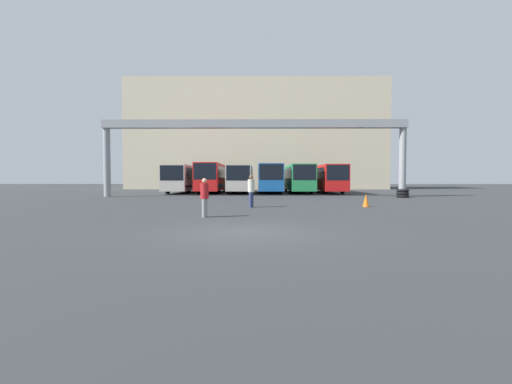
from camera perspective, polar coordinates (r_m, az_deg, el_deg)
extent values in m
plane|color=#2D3033|center=(10.13, -1.93, -6.75)|extent=(200.00, 200.00, 0.00)
cube|color=beige|center=(58.52, 0.08, 9.02)|extent=(40.78, 12.00, 17.12)
cylinder|color=gray|center=(33.31, -23.58, 4.52)|extent=(0.60, 0.60, 6.08)
cylinder|color=gray|center=(32.97, 23.23, 4.55)|extent=(0.60, 0.60, 6.08)
cube|color=gray|center=(30.78, -0.30, 11.26)|extent=(26.85, 0.80, 0.70)
cube|color=beige|center=(40.49, -11.79, 2.29)|extent=(2.53, 11.88, 2.68)
cube|color=black|center=(34.73, -13.88, 3.11)|extent=(2.33, 0.06, 1.50)
cube|color=black|center=(40.49, -11.80, 2.98)|extent=(2.56, 10.10, 1.13)
cube|color=black|center=(40.49, -11.78, 1.07)|extent=(2.56, 11.29, 0.24)
cylinder|color=black|center=(37.53, -14.51, 0.45)|extent=(0.28, 0.98, 0.98)
cylinder|color=black|center=(37.02, -11.20, 0.45)|extent=(0.28, 0.98, 0.98)
cylinder|color=black|center=(43.99, -12.26, 0.71)|extent=(0.28, 0.98, 0.98)
cylinder|color=black|center=(43.55, -9.43, 0.71)|extent=(0.28, 0.98, 0.98)
cube|color=red|center=(39.65, -7.24, 2.48)|extent=(2.43, 11.33, 2.91)
cube|color=black|center=(34.07, -8.53, 3.44)|extent=(2.24, 0.06, 1.63)
cube|color=black|center=(39.65, -7.25, 3.26)|extent=(2.46, 9.63, 1.22)
cube|color=#1966B2|center=(39.65, -7.24, 1.14)|extent=(2.46, 10.77, 0.24)
cylinder|color=black|center=(36.69, -9.54, 0.41)|extent=(0.28, 0.94, 0.94)
cylinder|color=black|center=(36.38, -6.26, 0.42)|extent=(0.28, 0.94, 0.94)
cylinder|color=black|center=(42.95, -8.06, 0.67)|extent=(0.28, 0.94, 0.94)
cylinder|color=black|center=(42.69, -5.26, 0.68)|extent=(0.28, 0.94, 0.94)
cube|color=beige|center=(38.88, -2.54, 2.34)|extent=(2.54, 10.42, 2.68)
cube|color=black|center=(33.71, -3.01, 3.19)|extent=(2.33, 0.06, 1.50)
cube|color=black|center=(38.89, -2.55, 3.06)|extent=(2.57, 8.86, 1.12)
cube|color=orange|center=(38.89, -2.54, 1.07)|extent=(2.57, 9.90, 0.24)
cylinder|color=black|center=(36.07, -4.55, 0.51)|extent=(0.28, 1.06, 1.06)
cylinder|color=black|center=(35.94, -1.02, 0.51)|extent=(0.28, 1.06, 1.06)
cylinder|color=black|center=(41.88, -3.84, 0.74)|extent=(0.28, 1.06, 1.06)
cylinder|color=black|center=(41.77, -0.81, 0.74)|extent=(0.28, 1.06, 1.06)
cube|color=#1959A5|center=(38.90, 2.29, 2.42)|extent=(2.54, 10.52, 2.80)
cube|color=black|center=(33.67, 2.57, 3.34)|extent=(2.34, 0.06, 1.57)
cube|color=black|center=(38.90, 2.29, 3.18)|extent=(2.57, 8.94, 1.17)
cube|color=black|center=(38.90, 2.29, 1.11)|extent=(2.57, 9.99, 0.24)
cylinder|color=black|center=(35.95, 0.66, 0.39)|extent=(0.28, 0.92, 0.92)
cylinder|color=black|center=(36.02, 4.20, 0.39)|extent=(0.28, 0.92, 0.92)
cylinder|color=black|center=(41.84, 0.64, 0.64)|extent=(0.28, 0.92, 0.92)
cylinder|color=black|center=(41.90, 3.68, 0.64)|extent=(0.28, 0.92, 0.92)
cube|color=#268C4C|center=(40.11, 6.93, 2.37)|extent=(2.46, 12.48, 2.75)
cube|color=black|center=(33.94, 8.11, 3.26)|extent=(2.26, 0.06, 1.54)
cube|color=black|center=(40.11, 6.93, 3.09)|extent=(2.49, 10.61, 1.16)
cube|color=#268C4C|center=(40.12, 6.92, 1.11)|extent=(2.49, 11.85, 0.24)
cylinder|color=black|center=(36.54, 5.86, 0.47)|extent=(0.28, 1.00, 1.00)
cylinder|color=black|center=(36.80, 9.19, 0.47)|extent=(0.28, 1.00, 1.00)
cylinder|color=black|center=(43.50, 5.00, 0.74)|extent=(0.28, 1.00, 1.00)
cylinder|color=black|center=(43.72, 7.80, 0.74)|extent=(0.28, 1.00, 1.00)
cube|color=red|center=(39.98, 11.70, 2.32)|extent=(2.41, 11.21, 2.72)
cube|color=black|center=(34.53, 13.51, 3.17)|extent=(2.21, 0.06, 1.52)
cube|color=black|center=(39.99, 11.71, 3.03)|extent=(2.44, 9.53, 1.14)
cube|color=red|center=(39.99, 11.69, 1.07)|extent=(2.44, 10.65, 0.24)
cylinder|color=black|center=(36.72, 11.04, 0.38)|extent=(0.28, 0.91, 0.91)
cylinder|color=black|center=(37.16, 14.21, 0.38)|extent=(0.28, 0.91, 0.91)
cylinder|color=black|center=(42.90, 9.51, 0.64)|extent=(0.28, 0.91, 0.91)
cylinder|color=black|center=(43.28, 12.24, 0.64)|extent=(0.28, 0.91, 0.91)
cylinder|color=gray|center=(14.31, -8.47, -2.62)|extent=(0.17, 0.17, 0.76)
cylinder|color=gray|center=(14.16, -8.65, -2.67)|extent=(0.17, 0.17, 0.76)
cylinder|color=#A5191E|center=(14.19, -8.58, 0.17)|extent=(0.33, 0.33, 0.63)
sphere|color=tan|center=(14.18, -8.59, 1.86)|extent=(0.21, 0.21, 0.21)
cylinder|color=navy|center=(19.07, -0.72, -1.27)|extent=(0.20, 0.20, 0.85)
cylinder|color=navy|center=(18.91, -0.90, -1.30)|extent=(0.20, 0.20, 0.85)
cylinder|color=beige|center=(18.96, -0.81, 1.07)|extent=(0.37, 0.37, 0.71)
sphere|color=brown|center=(18.96, -0.81, 2.49)|extent=(0.23, 0.23, 0.23)
cone|color=orange|center=(20.36, 17.86, -1.34)|extent=(0.37, 0.37, 0.72)
torus|color=black|center=(31.72, 23.24, -0.63)|extent=(1.04, 1.04, 0.24)
torus|color=black|center=(31.71, 23.24, -0.20)|extent=(1.04, 1.04, 0.24)
torus|color=black|center=(31.70, 23.25, 0.23)|extent=(1.04, 1.04, 0.24)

